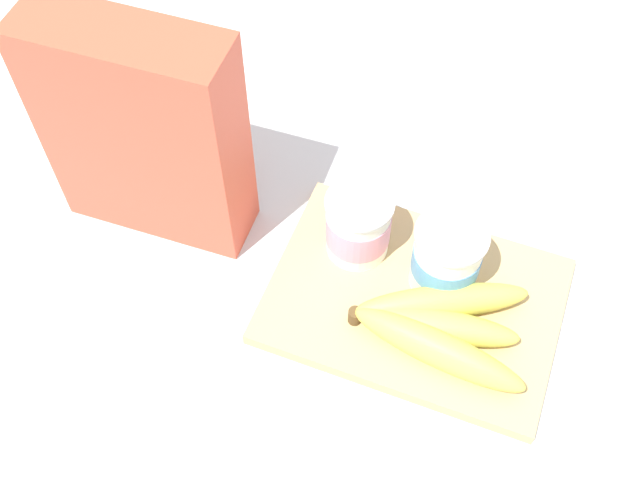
% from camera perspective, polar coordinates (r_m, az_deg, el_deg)
% --- Properties ---
extents(ground_plane, '(2.40, 2.40, 0.00)m').
position_cam_1_polar(ground_plane, '(0.82, 6.85, -4.73)').
color(ground_plane, silver).
extents(cutting_board, '(0.30, 0.21, 0.02)m').
position_cam_1_polar(cutting_board, '(0.82, 6.91, -4.46)').
color(cutting_board, tan).
rests_on(cutting_board, ground_plane).
extents(cereal_box, '(0.21, 0.08, 0.26)m').
position_cam_1_polar(cereal_box, '(0.80, -12.81, 7.61)').
color(cereal_box, '#D85138').
rests_on(cereal_box, ground_plane).
extents(yogurt_cup_front, '(0.07, 0.07, 0.08)m').
position_cam_1_polar(yogurt_cup_front, '(0.81, 2.83, 1.10)').
color(yogurt_cup_front, white).
rests_on(yogurt_cup_front, cutting_board).
extents(yogurt_cup_back, '(0.07, 0.07, 0.09)m').
position_cam_1_polar(yogurt_cup_back, '(0.79, 9.28, -1.33)').
color(yogurt_cup_back, white).
rests_on(yogurt_cup_back, cutting_board).
extents(banana_bunch, '(0.19, 0.14, 0.04)m').
position_cam_1_polar(banana_bunch, '(0.78, 8.71, -6.24)').
color(banana_bunch, '#DCCF50').
rests_on(banana_bunch, cutting_board).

